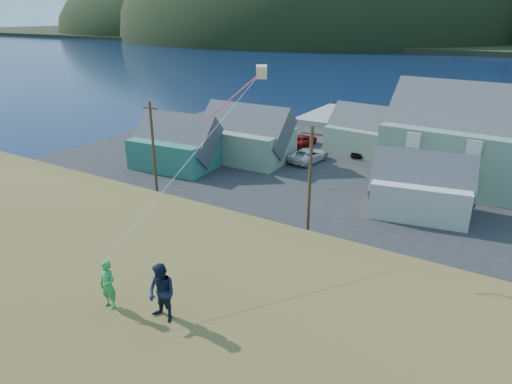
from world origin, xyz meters
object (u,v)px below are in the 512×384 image
wharf (393,123)px  shed_palegreen_far (373,133)px  shed_teal (176,144)px  shed_white (421,187)px  kite_flyer_green (108,285)px  shed_palegreen_near (245,136)px  kite_flyer_navy (162,293)px

wharf → shed_palegreen_far: size_ratio=2.41×
shed_teal → shed_white: shed_teal is taller
wharf → kite_flyer_green: size_ratio=16.61×
shed_palegreen_near → wharf: bearing=68.6°
shed_teal → shed_white: 25.03m
shed_palegreen_far → kite_flyer_navy: kite_flyer_navy is taller
shed_white → shed_palegreen_far: shed_palegreen_far is taller
shed_teal → shed_palegreen_far: shed_teal is taller
shed_teal → kite_flyer_navy: kite_flyer_navy is taller
shed_palegreen_far → kite_flyer_green: bearing=-77.1°
kite_flyer_navy → shed_palegreen_near: bearing=122.3°
shed_teal → shed_palegreen_near: shed_palegreen_near is taller
wharf → kite_flyer_green: (7.52, -59.07, 7.53)m
shed_palegreen_near → shed_palegreen_far: bearing=37.9°
shed_palegreen_far → kite_flyer_green: size_ratio=6.89×
shed_white → shed_palegreen_far: bearing=110.8°
wharf → shed_palegreen_near: bearing=-110.6°
wharf → shed_palegreen_near: shed_palegreen_near is taller
shed_palegreen_near → kite_flyer_navy: kite_flyer_navy is taller
shed_teal → kite_flyer_navy: bearing=-53.9°
shed_palegreen_near → shed_white: size_ratio=1.19×
shed_palegreen_near → kite_flyer_navy: 38.66m
shed_palegreen_near → kite_flyer_green: kite_flyer_green is taller
shed_teal → kite_flyer_navy: (23.58, -27.32, 5.49)m
shed_teal → shed_palegreen_near: size_ratio=0.90×
wharf → shed_palegreen_near: (-9.51, -25.32, 2.37)m
shed_palegreen_far → wharf: bearing=103.0°
shed_palegreen_near → shed_white: bearing=-14.6°
shed_palegreen_far → kite_flyer_navy: size_ratio=5.97×
shed_white → kite_flyer_navy: kite_flyer_navy is taller
shed_teal → kite_flyer_navy: size_ratio=5.17×
shed_teal → kite_flyer_green: size_ratio=5.97×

